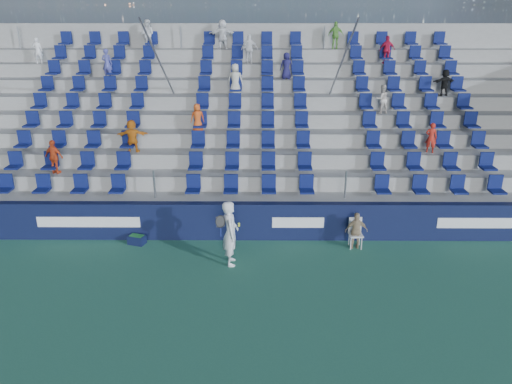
% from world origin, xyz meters
% --- Properties ---
extents(ground, '(70.00, 70.00, 0.00)m').
position_xyz_m(ground, '(0.00, 0.00, 0.00)').
color(ground, '#307055').
rests_on(ground, ground).
extents(sponsor_wall, '(24.00, 0.32, 1.20)m').
position_xyz_m(sponsor_wall, '(0.00, 3.15, 0.60)').
color(sponsor_wall, '#0E1436').
rests_on(sponsor_wall, ground).
extents(grandstand, '(24.00, 8.17, 6.63)m').
position_xyz_m(grandstand, '(-0.00, 8.24, 2.14)').
color(grandstand, '#979792').
rests_on(grandstand, ground).
extents(tennis_player, '(0.69, 0.73, 1.90)m').
position_xyz_m(tennis_player, '(-0.51, 1.53, 0.95)').
color(tennis_player, white).
rests_on(tennis_player, ground).
extents(line_judge_chair, '(0.43, 0.44, 0.91)m').
position_xyz_m(line_judge_chair, '(3.22, 2.64, 0.52)').
color(line_judge_chair, white).
rests_on(line_judge_chair, ground).
extents(line_judge, '(0.68, 0.29, 1.15)m').
position_xyz_m(line_judge, '(3.22, 2.50, 0.58)').
color(line_judge, tan).
rests_on(line_judge, ground).
extents(ball_bin, '(0.58, 0.47, 0.28)m').
position_xyz_m(ball_bin, '(-3.48, 2.75, 0.15)').
color(ball_bin, '#0F1638').
rests_on(ball_bin, ground).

